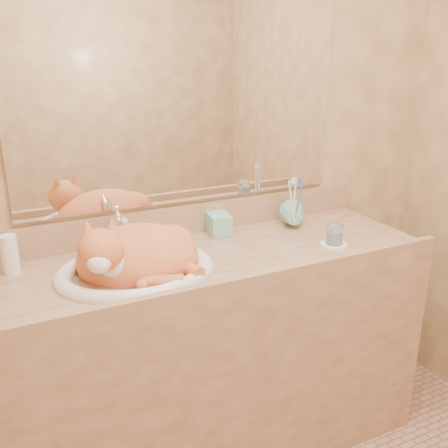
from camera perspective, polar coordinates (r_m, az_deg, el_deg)
name	(u,v)px	position (r m, az deg, el deg)	size (l,w,h in m)	color
wall_back	(184,134)	(1.96, -4.55, 10.16)	(2.40, 0.02, 2.50)	#956C43
vanity_counter	(216,355)	(2.02, -0.96, -14.76)	(1.60, 0.55, 0.85)	brown
mirror	(185,97)	(1.93, -4.53, 14.23)	(1.30, 0.02, 0.80)	white
sink_basin	(135,250)	(1.68, -10.15, -2.95)	(0.52, 0.44, 0.16)	white
faucet	(119,231)	(1.86, -11.89, -0.83)	(0.04, 0.11, 0.16)	white
cat	(134,253)	(1.69, -10.26, -3.28)	(0.42, 0.34, 0.23)	#CD5B2F
soap_dispenser	(223,216)	(1.95, -0.10, 0.95)	(0.08, 0.09, 0.19)	#7BC4AE
toothbrush_cup	(295,219)	(2.07, 8.06, 0.53)	(0.11, 0.11, 0.10)	#7BC4AE
toothbrushes	(295,200)	(2.04, 8.17, 2.79)	(0.04, 0.04, 0.23)	white
saucer	(334,245)	(1.95, 12.46, -2.32)	(0.10, 0.10, 0.01)	white
water_glass	(335,234)	(1.93, 12.55, -1.15)	(0.06, 0.06, 0.08)	white
lotion_bottle	(10,255)	(1.80, -23.29, -3.24)	(0.06, 0.06, 0.13)	white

